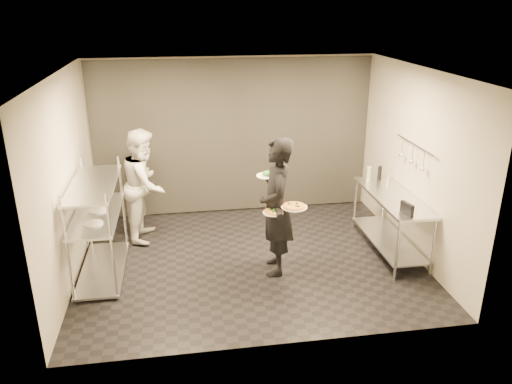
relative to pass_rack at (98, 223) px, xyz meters
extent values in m
cube|color=black|center=(2.15, 0.00, -0.77)|extent=(5.00, 4.00, 0.00)
cube|color=white|center=(2.15, 0.00, 2.03)|extent=(5.00, 4.00, 0.00)
cube|color=#B1AD9F|center=(2.15, 2.00, 0.63)|extent=(5.00, 0.00, 2.80)
cube|color=#B1AD9F|center=(2.15, -2.00, 0.63)|extent=(5.00, 0.00, 2.80)
cube|color=#B1AD9F|center=(-0.35, 0.00, 0.63)|extent=(0.00, 4.00, 2.80)
cube|color=#B1AD9F|center=(4.65, 0.00, 0.63)|extent=(0.00, 4.00, 2.80)
cube|color=silver|center=(2.15, 1.97, 0.63)|extent=(4.90, 0.04, 2.74)
cylinder|color=silver|center=(-0.27, -0.77, -0.02)|extent=(0.04, 0.04, 1.50)
cylinder|color=silver|center=(-0.27, 0.77, -0.02)|extent=(0.04, 0.04, 1.50)
cylinder|color=silver|center=(0.27, -0.77, -0.02)|extent=(0.04, 0.04, 1.50)
cylinder|color=silver|center=(0.27, 0.77, -0.02)|extent=(0.04, 0.04, 1.50)
cube|color=silver|center=(0.00, 0.00, -0.72)|extent=(0.60, 1.60, 0.03)
cube|color=silver|center=(0.00, 0.00, 0.13)|extent=(0.60, 1.60, 0.03)
cube|color=silver|center=(0.00, 0.00, 0.58)|extent=(0.60, 1.60, 0.03)
cylinder|color=white|center=(0.00, -0.35, 0.16)|extent=(0.26, 0.26, 0.01)
cylinder|color=white|center=(0.00, 0.10, 0.16)|extent=(0.26, 0.26, 0.01)
cylinder|color=silver|center=(4.07, -0.86, -0.32)|extent=(0.04, 0.04, 0.90)
cylinder|color=silver|center=(4.07, 0.86, -0.32)|extent=(0.04, 0.04, 0.90)
cylinder|color=silver|center=(4.59, -0.86, -0.32)|extent=(0.04, 0.04, 0.90)
cylinder|color=silver|center=(4.59, 0.86, -0.32)|extent=(0.04, 0.04, 0.90)
cube|color=silver|center=(4.33, 0.00, -0.59)|extent=(0.57, 1.71, 0.03)
cube|color=silver|center=(4.33, 0.00, 0.13)|extent=(0.60, 1.80, 0.04)
cylinder|color=silver|center=(4.59, 0.00, 0.93)|extent=(0.02, 1.20, 0.02)
cylinder|color=silver|center=(4.57, -0.35, 0.80)|extent=(0.01, 0.01, 0.22)
sphere|color=silver|center=(4.57, -0.35, 0.67)|extent=(0.07, 0.07, 0.07)
cylinder|color=silver|center=(4.57, 0.00, 0.80)|extent=(0.01, 0.01, 0.22)
sphere|color=silver|center=(4.57, 0.00, 0.67)|extent=(0.07, 0.07, 0.07)
cylinder|color=silver|center=(4.57, 0.35, 0.80)|extent=(0.01, 0.01, 0.22)
sphere|color=silver|center=(4.57, 0.35, 0.67)|extent=(0.07, 0.07, 0.07)
imported|color=black|center=(2.47, -0.33, 0.22)|extent=(0.54, 0.76, 1.98)
imported|color=silver|center=(0.60, 1.10, 0.14)|extent=(0.82, 0.98, 1.82)
cylinder|color=white|center=(2.39, -0.52, 0.22)|extent=(0.28, 0.28, 0.01)
cylinder|color=#C88148|center=(2.39, -0.52, 0.24)|extent=(0.25, 0.25, 0.02)
cylinder|color=#A84316|center=(2.39, -0.52, 0.25)|extent=(0.22, 0.22, 0.01)
sphere|color=#1A5B14|center=(2.39, -0.52, 0.25)|extent=(0.04, 0.04, 0.04)
cylinder|color=white|center=(2.67, -0.52, 0.29)|extent=(0.36, 0.36, 0.01)
cylinder|color=#C88148|center=(2.67, -0.52, 0.30)|extent=(0.31, 0.31, 0.02)
cylinder|color=#A84316|center=(2.67, -0.52, 0.31)|extent=(0.28, 0.28, 0.01)
sphere|color=#1A5B14|center=(2.67, -0.52, 0.32)|extent=(0.04, 0.04, 0.04)
cylinder|color=white|center=(2.39, -0.03, 0.58)|extent=(0.31, 0.31, 0.01)
ellipsoid|color=#175A16|center=(2.39, -0.03, 0.62)|extent=(0.13, 0.13, 0.07)
cube|color=black|center=(4.21, -0.72, 0.24)|extent=(0.10, 0.25, 0.18)
cylinder|color=#909D90|center=(4.19, 0.66, 0.28)|extent=(0.07, 0.07, 0.25)
cylinder|color=#909D90|center=(4.40, 0.37, 0.24)|extent=(0.05, 0.05, 0.18)
cylinder|color=black|center=(4.41, 0.74, 0.26)|extent=(0.06, 0.06, 0.22)
camera|label=1|loc=(1.18, -6.59, 2.90)|focal=35.00mm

